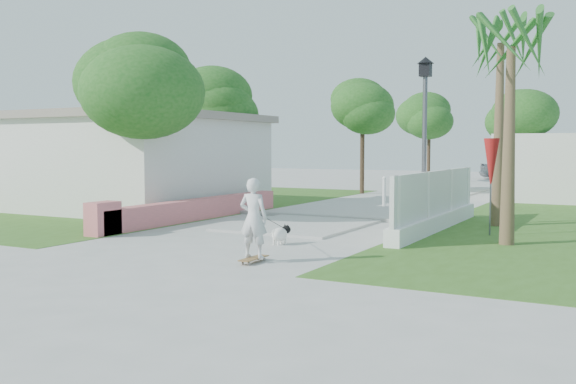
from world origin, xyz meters
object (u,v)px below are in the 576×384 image
Objects in this scene: patio_umbrella at (491,164)px; skateboarder at (263,219)px; bollard at (384,191)px; street_lamp at (424,134)px; dog at (281,234)px; parked_car at (516,168)px.

patio_umbrella is 5.98m from skateboarder.
bollard is 7.25m from patio_umbrella.
street_lamp is at bearing -111.05° from skateboarder.
bollard is 0.40× the size of skateboarder.
bollard is at bearing 109.59° from dog.
bollard is at bearing 120.96° from street_lamp.
street_lamp is 4.07× the size of bollard.
patio_umbrella reaches higher than skateboarder.
patio_umbrella is 5.33m from dog.
street_lamp is at bearing 82.28° from dog.
patio_umbrella is at bearing 162.80° from parked_car.
skateboarder reaches higher than dog.
parked_car is (-1.70, 26.47, -1.68)m from street_lamp.
parked_car is at bearing 97.47° from patio_umbrella.
patio_umbrella is 0.52× the size of parked_car.
street_lamp is 1.01× the size of parked_car.
skateboarder is (-1.48, -5.84, -1.72)m from street_lamp.
street_lamp reaches higher than skateboarder.
parked_car is at bearing 87.39° from bollard.
street_lamp is 1.93× the size of patio_umbrella.
parked_car is (-3.60, 27.47, -0.94)m from patio_umbrella.
dog is (-3.70, -3.54, -1.45)m from patio_umbrella.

